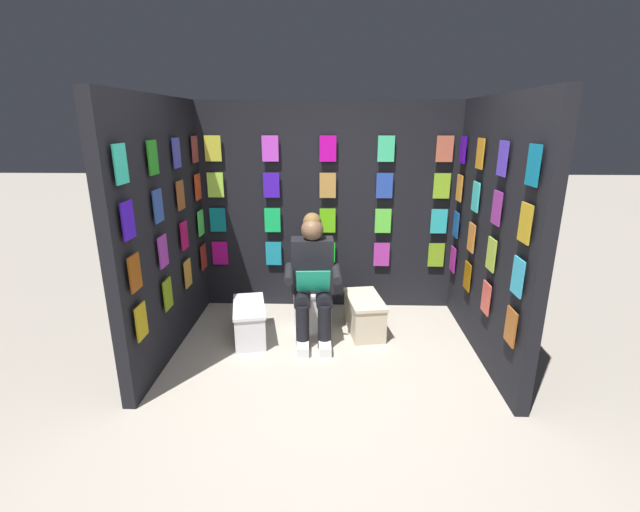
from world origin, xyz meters
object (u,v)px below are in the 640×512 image
person_reading (313,277)px  comic_longbox_far (250,321)px  comic_longbox_near (364,314)px  toilet (313,295)px

person_reading → comic_longbox_far: bearing=4.3°
person_reading → comic_longbox_near: size_ratio=1.85×
toilet → comic_longbox_near: size_ratio=1.20×
person_reading → comic_longbox_far: person_reading is taller
toilet → person_reading: 0.35m
comic_longbox_far → toilet: bearing=-163.9°
toilet → comic_longbox_far: (0.59, 0.31, -0.15)m
toilet → comic_longbox_near: toilet is taller
toilet → person_reading: bearing=89.5°
person_reading → comic_longbox_far: (0.60, 0.09, -0.43)m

